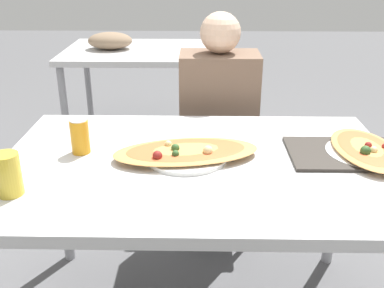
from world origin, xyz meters
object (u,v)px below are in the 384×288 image
at_px(dining_table, 198,177).
at_px(person_seated, 219,112).
at_px(soda_can, 80,136).
at_px(chair_far_seated, 217,134).
at_px(drink_glass, 8,174).
at_px(pizza_second, 366,150).
at_px(pizza_main, 186,152).

distance_m(dining_table, person_seated, 0.68).
distance_m(dining_table, soda_can, 0.44).
relative_size(dining_table, chair_far_seated, 1.50).
height_order(drink_glass, pizza_second, drink_glass).
bearing_deg(pizza_main, dining_table, -30.80).
height_order(person_seated, drink_glass, person_seated).
bearing_deg(drink_glass, person_seated, 54.15).
bearing_deg(dining_table, pizza_main, 149.20).
relative_size(dining_table, pizza_second, 3.45).
xyz_separation_m(dining_table, soda_can, (-0.42, 0.06, 0.13)).
bearing_deg(pizza_main, person_seated, 77.84).
xyz_separation_m(pizza_main, pizza_second, (0.64, 0.03, -0.00)).
height_order(chair_far_seated, soda_can, chair_far_seated).
relative_size(chair_far_seated, soda_can, 7.33).
xyz_separation_m(dining_table, person_seated, (0.10, 0.67, 0.01)).
distance_m(dining_table, chair_far_seated, 0.81).
distance_m(chair_far_seated, soda_can, 0.93).
bearing_deg(chair_far_seated, pizza_main, 79.69).
distance_m(chair_far_seated, pizza_second, 0.92).
bearing_deg(pizza_second, dining_table, -174.51).
height_order(person_seated, soda_can, person_seated).
bearing_deg(pizza_second, person_seated, 129.24).
height_order(pizza_main, soda_can, soda_can).
distance_m(dining_table, pizza_main, 0.10).
bearing_deg(soda_can, chair_far_seated, 54.49).
relative_size(pizza_main, soda_can, 4.34).
bearing_deg(soda_can, pizza_second, -0.31).
xyz_separation_m(dining_table, pizza_second, (0.60, 0.06, 0.08)).
height_order(pizza_main, drink_glass, drink_glass).
xyz_separation_m(person_seated, pizza_second, (0.50, -0.61, 0.08)).
xyz_separation_m(person_seated, pizza_main, (-0.14, -0.64, 0.08)).
bearing_deg(pizza_main, pizza_second, 2.88).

